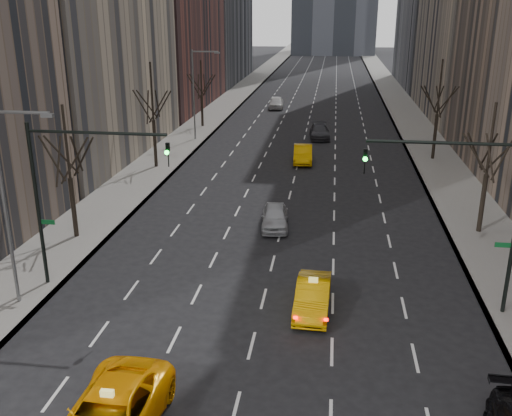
% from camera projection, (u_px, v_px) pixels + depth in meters
% --- Properties ---
extents(sidewalk_left, '(4.50, 320.00, 0.15)m').
position_uv_depth(sidewalk_left, '(228.00, 102.00, 82.72)').
color(sidewalk_left, slate).
rests_on(sidewalk_left, ground).
extents(sidewalk_right, '(4.50, 320.00, 0.15)m').
position_uv_depth(sidewalk_right, '(401.00, 106.00, 79.62)').
color(sidewalk_right, slate).
rests_on(sidewalk_right, ground).
extents(tree_lw_b, '(3.36, 3.50, 7.82)m').
position_uv_depth(tree_lw_b, '(70.00, 178.00, 32.86)').
color(tree_lw_b, black).
rests_on(tree_lw_b, ground).
extents(tree_lw_c, '(3.36, 3.50, 8.74)m').
position_uv_depth(tree_lw_c, '(154.00, 121.00, 47.72)').
color(tree_lw_c, black).
rests_on(tree_lw_c, ground).
extents(tree_lw_d, '(3.36, 3.50, 7.36)m').
position_uv_depth(tree_lw_d, '(202.00, 96.00, 64.70)').
color(tree_lw_d, black).
rests_on(tree_lw_d, ground).
extents(tree_rw_b, '(3.36, 3.50, 7.82)m').
position_uv_depth(tree_rw_b, '(486.00, 175.00, 33.57)').
color(tree_rw_b, black).
rests_on(tree_rw_b, ground).
extents(tree_rw_c, '(3.36, 3.50, 8.74)m').
position_uv_depth(tree_rw_c, '(437.00, 116.00, 50.29)').
color(tree_rw_c, black).
rests_on(tree_rw_c, ground).
extents(traffic_mast_left, '(6.69, 0.39, 8.00)m').
position_uv_depth(traffic_mast_left, '(68.00, 180.00, 26.30)').
color(traffic_mast_left, black).
rests_on(traffic_mast_left, ground).
extents(traffic_mast_right, '(6.69, 0.39, 8.00)m').
position_uv_depth(traffic_mast_right, '(478.00, 197.00, 24.00)').
color(traffic_mast_right, black).
rests_on(traffic_mast_right, ground).
extents(streetlight_near, '(2.83, 0.22, 9.00)m').
position_uv_depth(streetlight_near, '(10.00, 189.00, 24.61)').
color(streetlight_near, slate).
rests_on(streetlight_near, ground).
extents(streetlight_far, '(2.83, 0.22, 9.00)m').
position_uv_depth(streetlight_far, '(197.00, 86.00, 57.33)').
color(streetlight_far, slate).
rests_on(streetlight_far, ground).
extents(taxi_sedan, '(1.63, 4.34, 1.42)m').
position_uv_depth(taxi_sedan, '(313.00, 296.00, 25.71)').
color(taxi_sedan, '#DB9A04').
rests_on(taxi_sedan, ground).
extents(silver_sedan_ahead, '(2.01, 4.21, 1.39)m').
position_uv_depth(silver_sedan_ahead, '(275.00, 217.00, 35.53)').
color(silver_sedan_ahead, '#ADB0B5').
rests_on(silver_sedan_ahead, ground).
extents(far_taxi, '(1.84, 4.69, 1.52)m').
position_uv_depth(far_taxi, '(303.00, 154.00, 50.59)').
color(far_taxi, '#EBA604').
rests_on(far_taxi, ground).
extents(far_suv_grey, '(2.38, 5.12, 1.45)m').
position_uv_depth(far_suv_grey, '(319.00, 131.00, 59.98)').
color(far_suv_grey, '#2D2D32').
rests_on(far_suv_grey, ground).
extents(far_car_white, '(2.12, 4.75, 1.58)m').
position_uv_depth(far_car_white, '(276.00, 103.00, 77.91)').
color(far_car_white, silver).
rests_on(far_car_white, ground).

